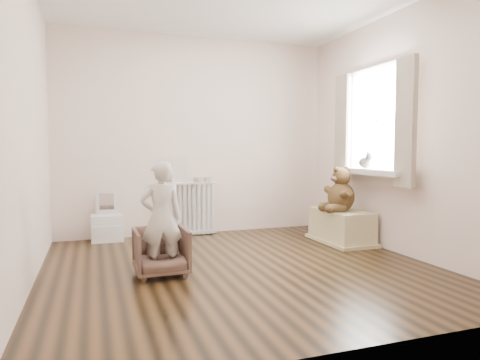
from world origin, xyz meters
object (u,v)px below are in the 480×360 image
object	(u,v)px
radiator	(192,205)
armchair	(161,252)
toy_vanity	(107,219)
teddy_bear	(341,188)
plush_cat	(366,160)
toy_bench	(341,226)
child	(161,218)

from	to	relation	value
radiator	armchair	size ratio (longest dim) A/B	1.48
toy_vanity	armchair	bearing A→B (deg)	-76.37
teddy_bear	plush_cat	distance (m)	0.43
radiator	toy_bench	size ratio (longest dim) A/B	0.84
child	plush_cat	size ratio (longest dim) A/B	4.42
toy_vanity	teddy_bear	size ratio (longest dim) A/B	1.13
radiator	toy_vanity	distance (m)	1.07
child	teddy_bear	size ratio (longest dim) A/B	1.92
teddy_bear	plush_cat	xyz separation A→B (m)	(0.19, -0.20, 0.33)
armchair	teddy_bear	xyz separation A→B (m)	(2.22, 0.61, 0.46)
toy_bench	teddy_bear	size ratio (longest dim) A/B	1.60
radiator	armchair	xyz separation A→B (m)	(-0.66, -1.70, -0.18)
radiator	toy_vanity	world-z (taller)	radiator
toy_vanity	toy_bench	distance (m)	2.86
radiator	child	distance (m)	1.87
child	radiator	bearing A→B (deg)	-111.56
toy_vanity	child	size ratio (longest dim) A/B	0.59
radiator	plush_cat	distance (m)	2.26
toy_bench	armchair	bearing A→B (deg)	-163.36
armchair	teddy_bear	distance (m)	2.35
toy_vanity	teddy_bear	distance (m)	2.86
radiator	teddy_bear	size ratio (longest dim) A/B	1.34
armchair	plush_cat	xyz separation A→B (m)	(2.41, 0.41, 0.79)
radiator	toy_bench	xyz separation A→B (m)	(1.62, -1.02, -0.19)
radiator	teddy_bear	bearing A→B (deg)	-34.74
toy_vanity	radiator	bearing A→B (deg)	1.62
teddy_bear	toy_bench	bearing A→B (deg)	51.50
radiator	plush_cat	bearing A→B (deg)	-36.17
toy_vanity	child	distance (m)	1.78
radiator	child	xyz separation A→B (m)	(-0.66, -1.75, 0.13)
teddy_bear	plush_cat	world-z (taller)	plush_cat
armchair	child	xyz separation A→B (m)	(0.00, -0.05, 0.31)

